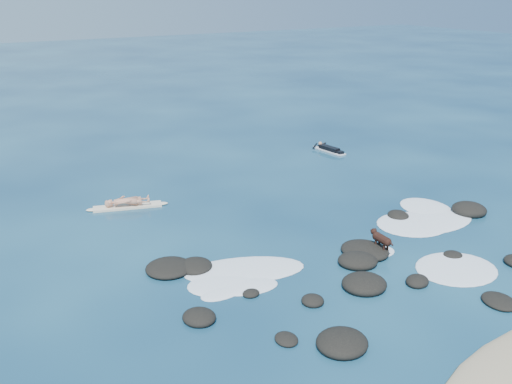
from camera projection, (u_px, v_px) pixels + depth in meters
ground at (356, 244)px, 19.28m from camera, size 160.00×160.00×0.00m
reef_rocks at (383, 263)px, 17.76m from camera, size 14.30×7.87×0.54m
breaking_foam at (381, 248)px, 18.99m from camera, size 13.10×6.72×0.12m
standing_surfer_rig at (126, 191)px, 22.14m from camera, size 3.11×1.26×1.80m
paddling_surfer_rig at (329, 149)px, 29.81m from camera, size 0.99×2.22×0.38m
dog at (381, 239)px, 18.51m from camera, size 0.33×1.16×0.74m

